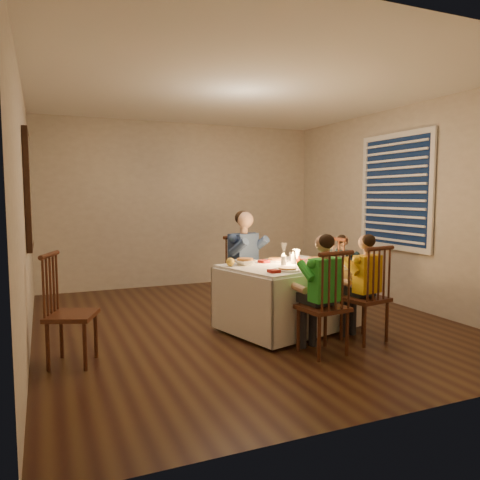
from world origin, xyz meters
name	(u,v)px	position (x,y,z in m)	size (l,w,h in m)	color
ground	(245,322)	(0.00, 0.00, 0.00)	(5.00, 5.00, 0.00)	black
wall_left	(25,212)	(-2.25, 0.00, 1.30)	(0.02, 5.00, 2.60)	beige
wall_right	(402,207)	(2.25, 0.00, 1.30)	(0.02, 5.00, 2.60)	beige
wall_back	(183,205)	(0.00, 2.50, 1.30)	(4.50, 0.02, 2.60)	beige
ceiling	(245,90)	(0.00, 0.00, 2.60)	(5.00, 5.00, 0.00)	white
dining_table	(289,283)	(0.33, -0.43, 0.51)	(1.58, 1.31, 0.68)	white
chair_adult	(245,315)	(0.13, 0.29, 0.00)	(0.40, 0.38, 0.97)	#3D1D10
chair_near_left	(322,353)	(0.23, -1.26, 0.00)	(0.40, 0.38, 0.97)	#3D1D10
chair_near_right	(363,340)	(0.83, -1.09, 0.00)	(0.40, 0.38, 0.97)	#3D1D10
chair_end	(342,316)	(1.19, -0.21, 0.00)	(0.40, 0.38, 0.97)	#3D1D10
chair_extra	(74,364)	(-1.90, -0.65, 0.00)	(0.40, 0.38, 0.97)	#3D1D10
adult	(245,315)	(0.13, 0.29, 0.00)	(0.47, 0.43, 1.27)	#32487D
child_green	(322,353)	(0.23, -1.26, 0.00)	(0.38, 0.34, 1.11)	green
child_yellow	(363,340)	(0.83, -1.09, 0.00)	(0.36, 0.33, 1.07)	gold
child_teal	(342,316)	(1.19, -0.21, 0.00)	(0.31, 0.28, 0.99)	#182F3C
setting_adult	(276,260)	(0.31, -0.17, 0.72)	(0.26, 0.26, 0.02)	white
setting_green	(287,270)	(0.11, -0.80, 0.72)	(0.26, 0.26, 0.02)	white
setting_yellow	(327,264)	(0.69, -0.62, 0.72)	(0.26, 0.26, 0.02)	white
setting_teal	(315,260)	(0.75, -0.29, 0.72)	(0.26, 0.26, 0.02)	white
candle_left	(283,260)	(0.26, -0.45, 0.76)	(0.06, 0.06, 0.10)	white
candle_right	(293,259)	(0.40, -0.41, 0.76)	(0.06, 0.06, 0.10)	white
squash	(230,262)	(-0.30, -0.31, 0.76)	(0.09, 0.09, 0.09)	yellow
orange_fruit	(297,259)	(0.49, -0.34, 0.75)	(0.08, 0.08, 0.08)	#E95013
serving_bowl	(245,262)	(-0.12, -0.28, 0.74)	(0.22, 0.22, 0.06)	white
wall_mirror	(29,191)	(-2.22, 0.30, 1.50)	(0.06, 0.95, 1.15)	black
window_blinds	(395,192)	(2.21, 0.10, 1.50)	(0.07, 1.34, 1.54)	black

